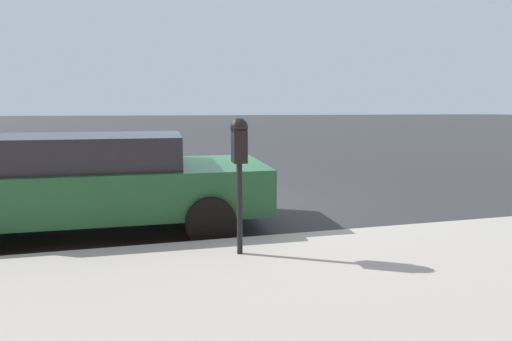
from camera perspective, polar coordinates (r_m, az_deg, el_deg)
ground_plane at (r=7.09m, az=-4.99°, el=-5.36°), size 220.00×220.00×0.00m
parking_meter at (r=4.17m, az=-2.41°, el=2.78°), size 0.21×0.19×1.46m
car_green at (r=6.00m, az=-21.47°, el=-1.26°), size 2.20×4.59×1.37m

